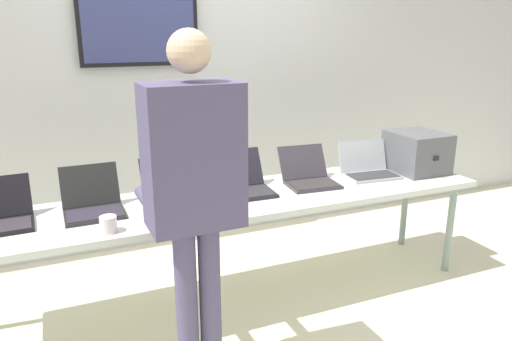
# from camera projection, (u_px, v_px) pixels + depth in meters

# --- Properties ---
(ground) EXTENTS (8.00, 8.00, 0.04)m
(ground) POSITION_uv_depth(u_px,v_px,m) (243.00, 299.00, 3.29)
(ground) COLOR beige
(back_wall) EXTENTS (8.00, 0.11, 2.49)m
(back_wall) POSITION_uv_depth(u_px,v_px,m) (190.00, 92.00, 3.92)
(back_wall) COLOR silver
(back_wall) RESTS_ON ground
(workbench) EXTENTS (3.28, 0.70, 0.72)m
(workbench) POSITION_uv_depth(u_px,v_px,m) (242.00, 203.00, 3.09)
(workbench) COLOR silver
(workbench) RESTS_ON ground
(equipment_box) EXTENTS (0.36, 0.41, 0.30)m
(equipment_box) POSITION_uv_depth(u_px,v_px,m) (417.00, 152.00, 3.59)
(equipment_box) COLOR #5C5D62
(equipment_box) RESTS_ON workbench
(laptop_station_0) EXTENTS (0.34, 0.38, 0.23)m
(laptop_station_0) POSITION_uv_depth(u_px,v_px,m) (0.00, 215.00, 2.62)
(laptop_station_0) COLOR black
(laptop_station_0) RESTS_ON workbench
(laptop_station_1) EXTENTS (0.34, 0.36, 0.25)m
(laptop_station_1) POSITION_uv_depth(u_px,v_px,m) (93.00, 203.00, 2.79)
(laptop_station_1) COLOR #252625
(laptop_station_1) RESTS_ON workbench
(laptop_station_2) EXTENTS (0.35, 0.39, 0.24)m
(laptop_station_2) POSITION_uv_depth(u_px,v_px,m) (173.00, 192.00, 2.99)
(laptop_station_2) COLOR black
(laptop_station_2) RESTS_ON workbench
(laptop_station_3) EXTENTS (0.32, 0.40, 0.25)m
(laptop_station_3) POSITION_uv_depth(u_px,v_px,m) (246.00, 183.00, 3.16)
(laptop_station_3) COLOR black
(laptop_station_3) RESTS_ON workbench
(laptop_station_4) EXTENTS (0.37, 0.40, 0.23)m
(laptop_station_4) POSITION_uv_depth(u_px,v_px,m) (309.00, 176.00, 3.32)
(laptop_station_4) COLOR #38333B
(laptop_station_4) RESTS_ON workbench
(laptop_station_5) EXTENTS (0.40, 0.34, 0.24)m
(laptop_station_5) POSITION_uv_depth(u_px,v_px,m) (368.00, 168.00, 3.50)
(laptop_station_5) COLOR #AEB5B9
(laptop_station_5) RESTS_ON workbench
(person) EXTENTS (0.45, 0.59, 1.76)m
(person) POSITION_uv_depth(u_px,v_px,m) (193.00, 181.00, 2.25)
(person) COLOR #534D71
(person) RESTS_ON ground
(coffee_mug) EXTENTS (0.09, 0.09, 0.09)m
(coffee_mug) POSITION_uv_depth(u_px,v_px,m) (108.00, 224.00, 2.52)
(coffee_mug) COLOR white
(coffee_mug) RESTS_ON workbench
(paper_sheet) EXTENTS (0.23, 0.31, 0.00)m
(paper_sheet) POSITION_uv_depth(u_px,v_px,m) (137.00, 222.00, 2.67)
(paper_sheet) COLOR white
(paper_sheet) RESTS_ON workbench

